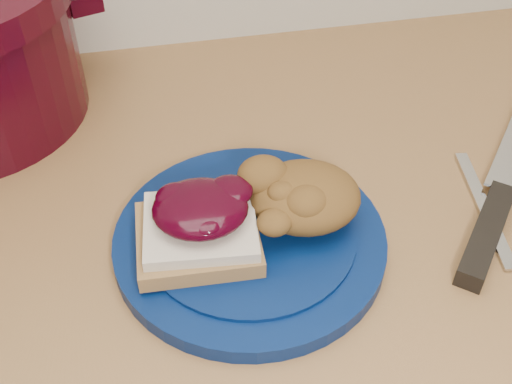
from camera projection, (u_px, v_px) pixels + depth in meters
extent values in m
cylinder|color=#051847|center=(250.00, 241.00, 0.59)|extent=(0.29, 0.29, 0.02)
cube|color=olive|center=(198.00, 239.00, 0.57)|extent=(0.11, 0.10, 0.02)
cube|color=beige|center=(200.00, 226.00, 0.56)|extent=(0.11, 0.09, 0.01)
ellipsoid|color=black|center=(200.00, 208.00, 0.55)|extent=(0.09, 0.09, 0.03)
ellipsoid|color=brown|center=(305.00, 197.00, 0.58)|extent=(0.11, 0.10, 0.05)
cube|color=black|center=(487.00, 234.00, 0.60)|extent=(0.10, 0.12, 0.02)
cube|color=silver|center=(484.00, 207.00, 0.63)|extent=(0.04, 0.16, 0.00)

